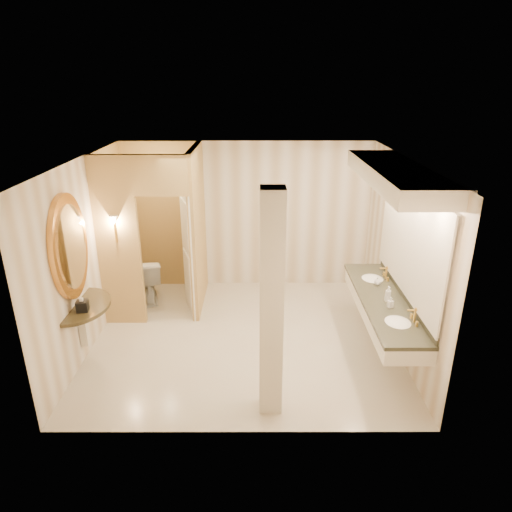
# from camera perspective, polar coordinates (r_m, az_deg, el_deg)

# --- Properties ---
(floor) EXTENTS (4.50, 4.50, 0.00)m
(floor) POSITION_cam_1_polar(r_m,az_deg,el_deg) (7.10, -1.48, -10.14)
(floor) COLOR beige
(floor) RESTS_ON ground
(ceiling) EXTENTS (4.50, 4.50, 0.00)m
(ceiling) POSITION_cam_1_polar(r_m,az_deg,el_deg) (6.14, -1.72, 11.87)
(ceiling) COLOR white
(ceiling) RESTS_ON wall_back
(wall_back) EXTENTS (4.50, 0.02, 2.70)m
(wall_back) POSITION_cam_1_polar(r_m,az_deg,el_deg) (8.39, -1.25, 5.03)
(wall_back) COLOR silver
(wall_back) RESTS_ON floor
(wall_front) EXTENTS (4.50, 0.02, 2.70)m
(wall_front) POSITION_cam_1_polar(r_m,az_deg,el_deg) (4.70, -2.20, -8.89)
(wall_front) COLOR silver
(wall_front) RESTS_ON floor
(wall_left) EXTENTS (0.02, 4.00, 2.70)m
(wall_left) POSITION_cam_1_polar(r_m,az_deg,el_deg) (6.93, -20.51, 0.04)
(wall_left) COLOR silver
(wall_left) RESTS_ON floor
(wall_right) EXTENTS (0.02, 4.00, 2.70)m
(wall_right) POSITION_cam_1_polar(r_m,az_deg,el_deg) (6.82, 17.66, 0.05)
(wall_right) COLOR silver
(wall_right) RESTS_ON floor
(toilet_closet) EXTENTS (1.50, 1.55, 2.70)m
(toilet_closet) POSITION_cam_1_polar(r_m,az_deg,el_deg) (7.51, -9.98, 3.00)
(toilet_closet) COLOR tan
(toilet_closet) RESTS_ON floor
(wall_sconce) EXTENTS (0.14, 0.14, 0.42)m
(wall_sconce) POSITION_cam_1_polar(r_m,az_deg,el_deg) (7.10, -17.31, 4.18)
(wall_sconce) COLOR gold
(wall_sconce) RESTS_ON toilet_closet
(vanity) EXTENTS (0.75, 2.65, 2.09)m
(vanity) POSITION_cam_1_polar(r_m,az_deg,el_deg) (6.29, 16.63, 1.09)
(vanity) COLOR silver
(vanity) RESTS_ON floor
(console_shelf) EXTENTS (1.07, 1.07, 1.99)m
(console_shelf) POSITION_cam_1_polar(r_m,az_deg,el_deg) (6.42, -21.91, -1.89)
(console_shelf) COLOR black
(console_shelf) RESTS_ON floor
(pillar) EXTENTS (0.26, 0.26, 2.70)m
(pillar) POSITION_cam_1_polar(r_m,az_deg,el_deg) (5.07, 1.95, -6.44)
(pillar) COLOR silver
(pillar) RESTS_ON floor
(tissue_box) EXTENTS (0.16, 0.16, 0.14)m
(tissue_box) POSITION_cam_1_polar(r_m,az_deg,el_deg) (6.38, -20.89, -5.84)
(tissue_box) COLOR black
(tissue_box) RESTS_ON console_shelf
(toilet) EXTENTS (0.63, 0.87, 0.80)m
(toilet) POSITION_cam_1_polar(r_m,az_deg,el_deg) (8.28, -13.37, -2.82)
(toilet) COLOR white
(toilet) RESTS_ON floor
(soap_bottle_a) EXTENTS (0.08, 0.08, 0.14)m
(soap_bottle_a) POSITION_cam_1_polar(r_m,az_deg,el_deg) (6.31, 16.47, -5.57)
(soap_bottle_a) COLOR beige
(soap_bottle_a) RESTS_ON vanity
(soap_bottle_b) EXTENTS (0.13, 0.13, 0.13)m
(soap_bottle_b) POSITION_cam_1_polar(r_m,az_deg,el_deg) (6.92, 14.94, -3.02)
(soap_bottle_b) COLOR silver
(soap_bottle_b) RESTS_ON vanity
(soap_bottle_c) EXTENTS (0.09, 0.10, 0.22)m
(soap_bottle_c) POSITION_cam_1_polar(r_m,az_deg,el_deg) (6.45, 16.19, -4.57)
(soap_bottle_c) COLOR #C6B28C
(soap_bottle_c) RESTS_ON vanity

